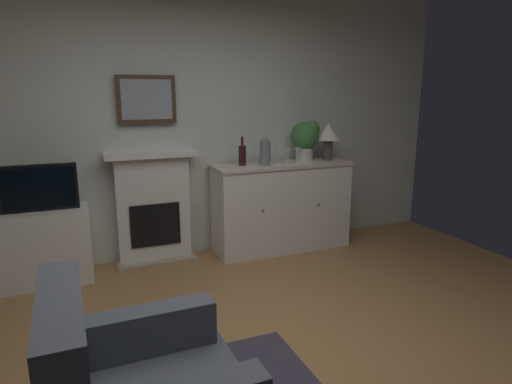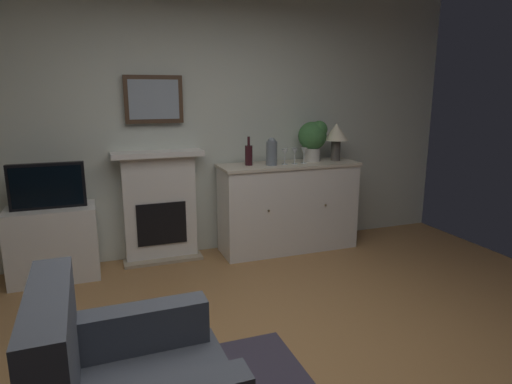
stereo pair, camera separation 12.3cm
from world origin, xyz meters
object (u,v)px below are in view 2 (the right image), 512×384
Objects in this scene: tv_cabinet at (54,243)px; tv_set at (47,186)px; wine_glass_left at (285,153)px; wine_glass_center at (295,152)px; wine_glass_right at (304,152)px; wine_bottle at (249,155)px; potted_plant_small at (313,137)px; vase_decorative at (272,152)px; fireplace_unit at (160,206)px; framed_picture at (154,99)px; table_lamp at (336,135)px; sideboard_cabinet at (288,207)px.

tv_set is at bearing -90.00° from tv_cabinet.
wine_glass_left is 1.00× the size of wine_glass_center.
wine_glass_right is 2.45m from tv_set.
wine_bottle is 0.39× the size of tv_cabinet.
tv_set is 1.44× the size of potted_plant_small.
vase_decorative is (0.22, -0.08, 0.03)m from wine_bottle.
wine_glass_right is (0.58, -0.08, 0.01)m from wine_bottle.
wine_glass_center is (1.36, -0.23, 0.51)m from fireplace_unit.
tv_cabinet is (-2.08, 0.07, -0.74)m from vase_decorative.
tv_cabinet is (-0.97, -0.21, -1.26)m from framed_picture.
table_lamp reaches higher than vase_decorative.
potted_plant_small is at bearing 21.52° from wine_glass_center.
table_lamp is (0.55, 0.00, 0.74)m from sideboard_cabinet.
fireplace_unit is 6.67× the size of wine_glass_right.
potted_plant_small is (-0.25, 0.05, -0.02)m from table_lamp.
tv_cabinet is at bearing -170.55° from fireplace_unit.
potted_plant_small is (0.37, 0.10, 0.13)m from wine_glass_left.
tv_cabinet is at bearing -179.51° from wine_bottle.
table_lamp is 2.86m from tv_set.
potted_plant_small is at bearing -4.66° from fireplace_unit.
table_lamp is at bearing -1.81° from wine_bottle.
wine_glass_left is 2.34m from tv_cabinet.
tv_set reaches higher than sideboard_cabinet.
framed_picture is 3.33× the size of wine_glass_left.
framed_picture is 1.59m from wine_glass_right.
wine_glass_center is at bearing -173.61° from table_lamp.
fireplace_unit is at bearing 169.60° from wine_glass_left.
fireplace_unit reaches higher than tv_cabinet.
sideboard_cabinet is 3.42× the size of potted_plant_small.
table_lamp is 0.26m from potted_plant_small.
wine_bottle reaches higher than wine_glass_left.
wine_glass_center is 0.27× the size of tv_set.
wine_bottle reaches higher than tv_set.
wine_bottle is 1.76× the size of wine_glass_center.
tv_set is at bearing -178.80° from wine_bottle.
wine_glass_center is (1.36, -0.28, -0.53)m from framed_picture.
vase_decorative is 0.65× the size of potted_plant_small.
sideboard_cabinet is at bearing 123.61° from wine_glass_center.
potted_plant_small is at bearing -6.25° from framed_picture.
framed_picture is 1.92m from table_lamp.
framed_picture reaches higher than wine_glass_left.
wine_bottle reaches higher than sideboard_cabinet.
wine_glass_right is (0.22, 0.00, 0.00)m from wine_glass_left.
vase_decorative is at bearing -20.52° from wine_bottle.
framed_picture reaches higher than wine_glass_right.
vase_decorative reaches higher than tv_set.
tv_cabinet is at bearing -179.33° from potted_plant_small.
wine_glass_right is 2.55m from tv_cabinet.
wine_glass_center is at bearing -10.60° from wine_bottle.
fireplace_unit is at bearing 174.58° from table_lamp.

